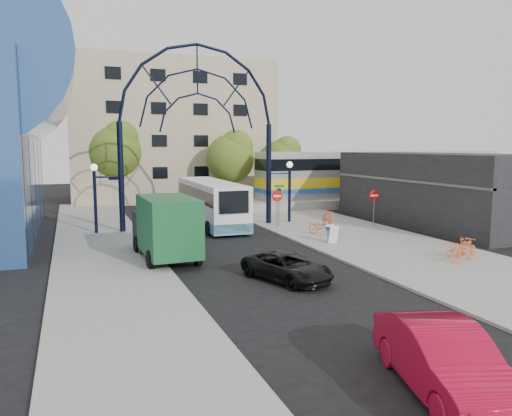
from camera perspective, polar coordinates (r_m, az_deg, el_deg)
name	(u,v)px	position (r m, az deg, el deg)	size (l,w,h in m)	color
ground	(283,281)	(20.70, 3.10, -8.35)	(120.00, 120.00, 0.00)	black
sidewalk_east	(389,247)	(27.97, 14.96, -4.38)	(8.00, 56.00, 0.12)	gray
plaza_west	(108,261)	(24.92, -16.60, -5.83)	(5.00, 50.00, 0.12)	gray
gateway_arch	(198,99)	(33.39, -6.68, 12.29)	(13.64, 0.44, 12.10)	black
stop_sign	(277,199)	(33.06, 2.43, 0.99)	(0.80, 0.07, 2.50)	slate
do_not_enter_sign	(374,199)	(34.25, 13.35, 0.99)	(0.76, 0.07, 2.48)	slate
street_name_sign	(279,196)	(33.75, 2.66, 1.35)	(0.70, 0.70, 2.80)	slate
sandwich_board	(332,232)	(28.22, 8.69, -2.71)	(0.55, 0.61, 0.99)	white
commercial_block_east	(435,189)	(37.22, 19.78, 2.04)	(6.00, 16.00, 5.00)	black
apartment_block	(169,132)	(54.20, -9.96, 8.58)	(20.00, 12.10, 14.00)	tan
train_platform	(382,200)	(49.32, 14.24, 0.94)	(32.00, 5.00, 0.80)	gray
train_car	(383,174)	(49.13, 14.33, 3.84)	(25.10, 3.05, 4.20)	#B7B7BC
tree_north_a	(232,156)	(46.41, -2.78, 5.98)	(4.48, 4.48, 7.00)	#382314
tree_north_b	(116,149)	(48.37, -15.71, 6.55)	(5.12, 5.12, 8.00)	#382314
tree_north_c	(283,158)	(50.41, 3.06, 5.69)	(4.16, 4.16, 6.50)	#382314
city_bus	(211,202)	(35.05, -5.19, 0.67)	(2.80, 11.21, 3.06)	white
green_truck	(165,228)	(24.67, -10.38, -2.22)	(2.58, 6.28, 3.13)	black
black_suv	(287,267)	(20.62, 3.58, -6.75)	(1.92, 4.17, 1.16)	black
red_sedan	(444,360)	(12.33, 20.71, -15.93)	(1.66, 4.76, 1.57)	#AD0A27
bike_near_a	(322,227)	(30.62, 7.59, -2.18)	(0.64, 1.85, 0.97)	orange
bike_near_b	(327,218)	(34.21, 8.14, -1.13)	(0.50, 1.77, 1.07)	#E34B2D
bike_far_a	(458,247)	(26.62, 22.09, -4.14)	(0.58, 1.67, 0.88)	#F25C30
bike_far_b	(465,250)	(25.41, 22.76, -4.42)	(0.53, 1.86, 1.12)	orange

